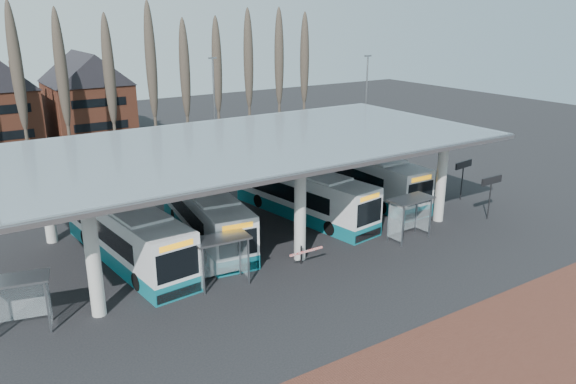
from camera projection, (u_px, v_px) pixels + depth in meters
ground at (324, 274)px, 32.00m from camera, size 140.00×140.00×0.00m
station_canopy at (253, 150)px, 36.63m from camera, size 32.00×16.00×6.34m
poplar_row at (127, 70)px, 55.60m from camera, size 45.10×1.10×14.50m
lamp_post_b at (215, 108)px, 54.20m from camera, size 0.80×0.16×10.17m
lamp_post_c at (366, 104)px, 56.70m from camera, size 0.80×0.16×10.17m
bus_0 at (126, 233)px, 33.46m from camera, size 3.99×13.02×3.56m
bus_1 at (205, 214)px, 36.84m from camera, size 4.20×12.49×3.40m
bus_2 at (302, 194)px, 40.72m from camera, size 4.46×12.77×3.48m
bus_3 at (361, 176)px, 45.10m from camera, size 2.90×13.02×3.61m
shelter_0 at (17, 292)px, 25.82m from camera, size 3.19×2.10×2.72m
shelter_1 at (221, 250)px, 30.26m from camera, size 3.14×1.77×2.80m
shelter_2 at (409, 209)px, 36.42m from camera, size 3.13×1.68×2.84m
info_sign_0 at (491, 184)px, 39.68m from camera, size 2.14×0.16×3.18m
info_sign_1 at (463, 168)px, 43.81m from camera, size 2.12×0.41×3.16m
barrier at (305, 252)px, 32.73m from camera, size 2.29×0.62×1.14m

